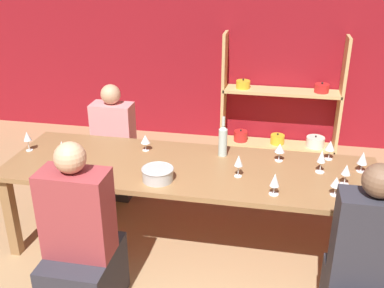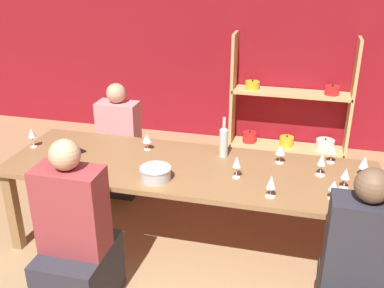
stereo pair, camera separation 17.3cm
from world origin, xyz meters
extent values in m
cube|color=maroon|center=(0.00, 3.83, 1.35)|extent=(8.80, 0.06, 2.70)
cube|color=tan|center=(0.02, 3.63, 0.70)|extent=(0.04, 0.30, 1.40)
cube|color=tan|center=(1.41, 3.63, 0.70)|extent=(0.04, 0.30, 1.40)
cube|color=tan|center=(0.72, 3.63, 0.02)|extent=(1.39, 0.30, 0.04)
cylinder|color=red|center=(0.25, 3.63, 0.10)|extent=(0.17, 0.17, 0.13)
sphere|color=black|center=(0.25, 3.63, 0.18)|extent=(0.02, 0.02, 0.02)
cylinder|color=gold|center=(0.72, 3.63, 0.09)|extent=(0.17, 0.17, 0.11)
sphere|color=black|center=(0.72, 3.63, 0.16)|extent=(0.02, 0.02, 0.02)
cylinder|color=silver|center=(1.18, 3.63, 0.10)|extent=(0.22, 0.22, 0.12)
sphere|color=black|center=(1.18, 3.63, 0.17)|extent=(0.02, 0.02, 0.02)
cube|color=tan|center=(0.72, 3.63, 0.72)|extent=(1.39, 0.30, 0.04)
cylinder|color=gold|center=(0.25, 3.63, 0.78)|extent=(0.17, 0.17, 0.09)
sphere|color=black|center=(0.25, 3.63, 0.84)|extent=(0.02, 0.02, 0.02)
cylinder|color=red|center=(1.18, 3.63, 0.79)|extent=(0.17, 0.17, 0.10)
sphere|color=black|center=(1.18, 3.63, 0.85)|extent=(0.02, 0.02, 0.02)
cube|color=olive|center=(0.04, 1.40, 0.72)|extent=(2.91, 0.91, 0.04)
cube|color=olive|center=(-1.34, 1.03, 0.35)|extent=(0.08, 0.08, 0.70)
cube|color=olive|center=(1.41, 1.03, 0.35)|extent=(0.08, 0.08, 0.70)
cube|color=olive|center=(-1.34, 1.77, 0.35)|extent=(0.08, 0.08, 0.70)
cube|color=olive|center=(1.41, 1.77, 0.35)|extent=(0.08, 0.08, 0.70)
cylinder|color=#B7BABC|center=(-0.15, 1.14, 0.79)|extent=(0.23, 0.23, 0.10)
torus|color=#B7BABC|center=(-0.15, 1.14, 0.83)|extent=(0.24, 0.24, 0.01)
cylinder|color=#B2C6C1|center=(0.26, 1.66, 0.86)|extent=(0.07, 0.07, 0.23)
cone|color=#B2C6C1|center=(0.26, 1.66, 0.99)|extent=(0.07, 0.07, 0.03)
cylinder|color=#B2C6C1|center=(0.26, 1.66, 1.04)|extent=(0.03, 0.03, 0.07)
cylinder|color=white|center=(-0.39, 1.63, 0.74)|extent=(0.06, 0.06, 0.00)
cylinder|color=white|center=(-0.39, 1.63, 0.78)|extent=(0.01, 0.01, 0.07)
cone|color=white|center=(-0.39, 1.63, 0.85)|extent=(0.08, 0.08, 0.07)
cylinder|color=beige|center=(-0.39, 1.63, 0.83)|extent=(0.04, 0.04, 0.03)
cylinder|color=white|center=(1.11, 1.16, 0.74)|extent=(0.06, 0.06, 0.00)
cylinder|color=white|center=(1.11, 1.16, 0.78)|extent=(0.01, 0.01, 0.07)
cone|color=white|center=(1.11, 1.16, 0.85)|extent=(0.07, 0.07, 0.07)
cylinder|color=beige|center=(1.11, 1.16, 0.83)|extent=(0.04, 0.04, 0.03)
cylinder|color=white|center=(0.42, 1.31, 0.74)|extent=(0.06, 0.06, 0.00)
cylinder|color=white|center=(0.42, 1.31, 0.79)|extent=(0.01, 0.01, 0.09)
cone|color=white|center=(0.42, 1.31, 0.87)|extent=(0.06, 0.06, 0.08)
cylinder|color=maroon|center=(0.42, 1.31, 0.85)|extent=(0.04, 0.04, 0.03)
cylinder|color=white|center=(-1.35, 1.44, 0.74)|extent=(0.06, 0.06, 0.00)
cylinder|color=white|center=(-1.35, 1.44, 0.79)|extent=(0.01, 0.01, 0.09)
cone|color=white|center=(-1.35, 1.44, 0.87)|extent=(0.07, 0.07, 0.08)
cylinder|color=beige|center=(-1.35, 1.44, 0.85)|extent=(0.04, 0.04, 0.03)
cylinder|color=white|center=(0.72, 1.64, 0.74)|extent=(0.06, 0.06, 0.00)
cylinder|color=white|center=(0.72, 1.64, 0.78)|extent=(0.01, 0.01, 0.07)
cone|color=white|center=(0.72, 1.64, 0.85)|extent=(0.08, 0.08, 0.07)
cylinder|color=beige|center=(0.72, 1.64, 0.84)|extent=(0.04, 0.04, 0.03)
cylinder|color=white|center=(1.19, 1.33, 0.74)|extent=(0.06, 0.06, 0.00)
cylinder|color=white|center=(1.19, 1.33, 0.78)|extent=(0.01, 0.01, 0.08)
cone|color=white|center=(1.19, 1.33, 0.86)|extent=(0.07, 0.07, 0.08)
cylinder|color=beige|center=(1.19, 1.33, 0.84)|extent=(0.04, 0.04, 0.03)
cylinder|color=white|center=(1.11, 1.75, 0.74)|extent=(0.06, 0.06, 0.00)
cylinder|color=white|center=(1.11, 1.75, 0.79)|extent=(0.01, 0.01, 0.08)
cone|color=white|center=(1.11, 1.75, 0.86)|extent=(0.08, 0.08, 0.08)
cylinder|color=beige|center=(1.11, 1.75, 0.84)|extent=(0.04, 0.04, 0.03)
cylinder|color=white|center=(0.69, 1.09, 0.74)|extent=(0.07, 0.07, 0.00)
cylinder|color=white|center=(0.69, 1.09, 0.78)|extent=(0.01, 0.01, 0.06)
cone|color=white|center=(0.69, 1.09, 0.86)|extent=(0.07, 0.07, 0.10)
cylinder|color=white|center=(1.34, 1.57, 0.74)|extent=(0.06, 0.06, 0.00)
cylinder|color=white|center=(1.34, 1.57, 0.78)|extent=(0.01, 0.01, 0.06)
cone|color=white|center=(1.34, 1.57, 0.86)|extent=(0.08, 0.08, 0.10)
cylinder|color=maroon|center=(1.34, 1.57, 0.83)|extent=(0.04, 0.04, 0.04)
cylinder|color=white|center=(-0.98, 1.31, 0.74)|extent=(0.07, 0.07, 0.00)
cylinder|color=white|center=(-0.98, 1.31, 0.78)|extent=(0.01, 0.01, 0.08)
cone|color=white|center=(-0.98, 1.31, 0.87)|extent=(0.06, 0.06, 0.09)
cylinder|color=maroon|center=(-0.98, 1.31, 0.84)|extent=(0.03, 0.03, 0.04)
cylinder|color=white|center=(1.03, 1.50, 0.74)|extent=(0.07, 0.07, 0.00)
cylinder|color=white|center=(1.03, 1.50, 0.79)|extent=(0.01, 0.01, 0.08)
cone|color=white|center=(1.03, 1.50, 0.88)|extent=(0.06, 0.06, 0.10)
cylinder|color=maroon|center=(1.03, 1.50, 0.85)|extent=(0.04, 0.04, 0.04)
cylinder|color=white|center=(1.30, 1.11, 0.74)|extent=(0.07, 0.07, 0.00)
cylinder|color=white|center=(1.30, 1.11, 0.78)|extent=(0.01, 0.01, 0.06)
cone|color=white|center=(1.30, 1.11, 0.85)|extent=(0.07, 0.07, 0.09)
cylinder|color=maroon|center=(1.30, 1.11, 0.83)|extent=(0.04, 0.04, 0.04)
cube|color=black|center=(-0.95, 1.46, 0.75)|extent=(0.17, 0.13, 0.01)
cube|color=#2D2D38|center=(-0.53, 0.56, 0.23)|extent=(0.44, 0.55, 0.47)
cube|color=#99383D|center=(-0.53, 0.56, 0.76)|extent=(0.44, 0.24, 0.59)
sphere|color=tan|center=(-0.53, 0.56, 1.16)|extent=(0.20, 0.20, 0.20)
cube|color=#2D2D38|center=(-0.89, 2.20, 0.22)|extent=(0.40, 0.50, 0.44)
cube|color=pink|center=(-0.89, 2.20, 0.68)|extent=(0.40, 0.22, 0.50)
sphere|color=tan|center=(-0.89, 2.20, 1.03)|extent=(0.19, 0.19, 0.19)
cube|color=#2D2D38|center=(1.25, 0.63, 0.75)|extent=(0.40, 0.22, 0.60)
sphere|color=brown|center=(1.25, 0.63, 1.15)|extent=(0.20, 0.20, 0.20)
camera|label=1|loc=(0.66, -1.68, 2.32)|focal=42.00mm
camera|label=2|loc=(0.83, -1.64, 2.32)|focal=42.00mm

